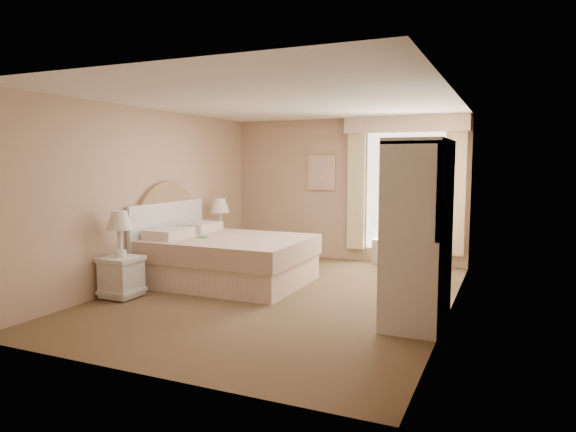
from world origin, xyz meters
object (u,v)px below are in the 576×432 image
at_px(nightstand_near, 121,266).
at_px(round_table, 401,238).
at_px(bed, 222,257).
at_px(cafe_chair, 427,241).
at_px(armoire, 419,247).
at_px(nightstand_far, 220,240).

bearing_deg(nightstand_near, round_table, 48.86).
relative_size(bed, cafe_chair, 2.29).
distance_m(nightstand_near, round_table, 4.41).
relative_size(round_table, armoire, 0.38).
bearing_deg(round_table, nightstand_near, -131.14).
xyz_separation_m(nightstand_far, round_table, (2.90, 0.89, 0.08)).
bearing_deg(armoire, round_table, 105.03).
xyz_separation_m(nightstand_near, armoire, (3.65, 0.53, 0.40)).
bearing_deg(bed, cafe_chair, 28.11).
bearing_deg(armoire, nightstand_far, 152.52).
distance_m(nightstand_far, armoire, 4.14).
xyz_separation_m(bed, nightstand_near, (-0.73, -1.27, 0.04)).
bearing_deg(nightstand_near, nightstand_far, 90.00).
relative_size(bed, round_table, 3.01).
xyz_separation_m(nightstand_far, cafe_chair, (3.42, 0.28, 0.15)).
xyz_separation_m(nightstand_far, armoire, (3.65, -1.90, 0.40)).
height_order(bed, round_table, bed).
relative_size(nightstand_far, round_table, 1.49).
height_order(bed, cafe_chair, bed).
relative_size(nightstand_near, cafe_chair, 1.13).
relative_size(nightstand_near, nightstand_far, 1.00).
distance_m(nightstand_near, cafe_chair, 4.36).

